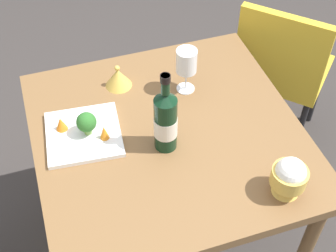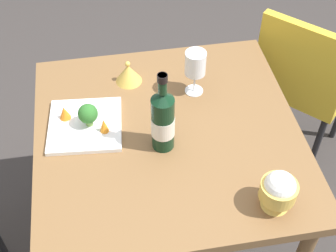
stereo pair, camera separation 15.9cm
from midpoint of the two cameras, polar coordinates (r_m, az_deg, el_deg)
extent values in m
plane|color=#383330|center=(2.22, -2.11, -13.84)|extent=(8.00, 8.00, 0.00)
cube|color=brown|center=(1.63, -2.79, -1.35)|extent=(0.91, 0.91, 0.04)
cylinder|color=brown|center=(2.15, -15.59, -2.85)|extent=(0.05, 0.05, 0.70)
cylinder|color=brown|center=(2.25, 4.43, 1.85)|extent=(0.05, 0.05, 0.70)
cube|color=gold|center=(2.38, 12.05, 6.74)|extent=(0.57, 0.57, 0.02)
cube|color=gold|center=(2.11, 11.34, 8.33)|extent=(0.31, 0.31, 0.40)
cylinder|color=black|center=(2.68, 9.08, 6.27)|extent=(0.03, 0.03, 0.43)
cylinder|color=black|center=(2.63, 15.96, 3.90)|extent=(0.03, 0.03, 0.43)
cylinder|color=black|center=(2.44, 6.22, 1.70)|extent=(0.03, 0.03, 0.43)
cylinder|color=black|center=(2.39, 13.72, -1.00)|extent=(0.03, 0.03, 0.43)
cylinder|color=black|center=(1.50, -3.34, 0.10)|extent=(0.08, 0.08, 0.21)
cone|color=black|center=(1.42, -3.54, 3.38)|extent=(0.08, 0.08, 0.03)
cylinder|color=black|center=(1.38, -3.63, 4.88)|extent=(0.03, 0.03, 0.07)
cylinder|color=black|center=(1.37, -3.68, 5.60)|extent=(0.03, 0.03, 0.02)
cylinder|color=silver|center=(1.51, -3.32, -0.17)|extent=(0.08, 0.08, 0.07)
cylinder|color=white|center=(1.77, -0.44, 4.44)|extent=(0.07, 0.07, 0.00)
cylinder|color=white|center=(1.74, -0.45, 5.52)|extent=(0.01, 0.01, 0.08)
cylinder|color=white|center=(1.68, -0.47, 7.76)|extent=(0.08, 0.08, 0.09)
cone|color=gold|center=(1.47, 11.11, -7.43)|extent=(0.08, 0.08, 0.04)
cylinder|color=gold|center=(1.43, 11.39, -6.26)|extent=(0.11, 0.11, 0.05)
sphere|color=white|center=(1.41, 11.53, -5.71)|extent=(0.09, 0.09, 0.09)
cone|color=gold|center=(1.78, -8.64, 5.70)|extent=(0.10, 0.10, 0.07)
sphere|color=gold|center=(1.75, -8.81, 6.81)|extent=(0.02, 0.02, 0.02)
cube|color=white|center=(1.64, -12.95, -1.12)|extent=(0.27, 0.27, 0.02)
cylinder|color=#729E4C|center=(1.62, -12.49, -0.61)|extent=(0.03, 0.03, 0.03)
sphere|color=#2D6B28|center=(1.59, -12.71, 0.31)|extent=(0.07, 0.07, 0.07)
cone|color=orange|center=(1.64, -15.57, 0.13)|extent=(0.04, 0.04, 0.05)
cone|color=orange|center=(1.58, -10.61, -0.91)|extent=(0.03, 0.03, 0.05)
camera|label=1|loc=(0.08, -92.87, -3.06)|focal=50.31mm
camera|label=2|loc=(0.08, 87.13, 3.06)|focal=50.31mm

